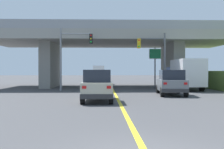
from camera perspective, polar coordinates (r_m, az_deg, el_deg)
The scene contains 11 objects.
ground at distance 32.89m, azimuth -0.11°, elevation -2.60°, with size 160.00×160.00×0.00m, color #424244.
overpass_bridge at distance 32.98m, azimuth -0.11°, elevation 6.21°, with size 28.27×10.96×7.09m.
lane_divider_stripe at distance 18.21m, azimuth 1.32°, elevation -5.37°, with size 0.20×24.13×0.01m, color yellow.
suv_lead at distance 17.61m, azimuth -3.07°, elevation -2.29°, with size 1.91×4.72×2.02m.
suv_crossing at distance 22.40m, azimuth 12.23°, elevation -1.63°, with size 2.43×4.70×2.02m.
box_truck at distance 28.68m, azimuth 15.06°, elevation 0.09°, with size 2.33×6.70×3.07m.
sedan_oncoming at distance 39.07m, azimuth -2.04°, elevation -0.57°, with size 1.94×4.27×2.02m.
traffic_signal_nearside at distance 27.34m, azimuth 9.09°, elevation 4.33°, with size 2.82×0.36×5.68m.
traffic_signal_farside at distance 26.64m, azimuth -8.54°, elevation 4.98°, with size 3.15×0.36×6.05m.
highway_sign at distance 30.97m, azimuth 8.99°, elevation 3.28°, with size 1.35×0.17×4.56m.
semi_truck_distant at distance 58.54m, azimuth -2.78°, elevation 0.45°, with size 2.33×6.79×2.97m.
Camera 1 is at (-1.01, -6.01, 1.97)m, focal length 43.78 mm.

